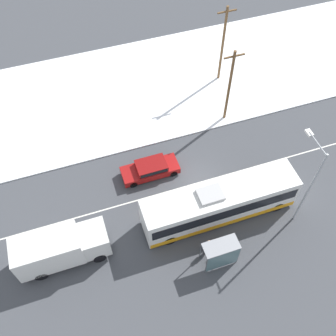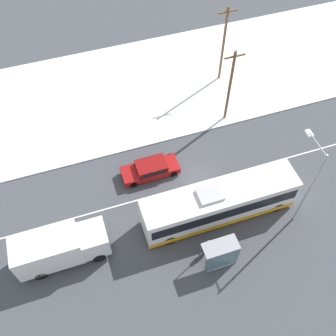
% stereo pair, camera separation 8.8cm
% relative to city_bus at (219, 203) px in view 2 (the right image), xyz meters
% --- Properties ---
extents(ground_plane, '(120.00, 120.00, 0.00)m').
position_rel_city_bus_xyz_m(ground_plane, '(-0.41, 3.18, -1.66)').
color(ground_plane, '#424449').
extents(snow_lot, '(80.00, 14.46, 0.12)m').
position_rel_city_bus_xyz_m(snow_lot, '(-0.41, 15.53, -1.60)').
color(snow_lot, white).
rests_on(snow_lot, ground_plane).
extents(lane_marking_center, '(60.00, 0.12, 0.00)m').
position_rel_city_bus_xyz_m(lane_marking_center, '(-0.41, 3.18, -1.66)').
color(lane_marking_center, silver).
rests_on(lane_marking_center, ground_plane).
extents(city_bus, '(11.82, 2.57, 3.41)m').
position_rel_city_bus_xyz_m(city_bus, '(0.00, 0.00, 0.00)').
color(city_bus, white).
rests_on(city_bus, ground_plane).
extents(box_truck, '(6.47, 2.30, 3.05)m').
position_rel_city_bus_xyz_m(box_truck, '(-11.96, 0.18, 0.01)').
color(box_truck, silver).
rests_on(box_truck, ground_plane).
extents(sedan_car, '(4.75, 1.80, 1.32)m').
position_rel_city_bus_xyz_m(sedan_car, '(-3.78, 5.34, -0.93)').
color(sedan_car, maroon).
rests_on(sedan_car, ground_plane).
extents(pedestrian_at_stop, '(0.58, 0.26, 1.61)m').
position_rel_city_bus_xyz_m(pedestrian_at_stop, '(-1.89, -2.64, -0.68)').
color(pedestrian_at_stop, '#23232D').
rests_on(pedestrian_at_stop, ground_plane).
extents(bus_shelter, '(2.50, 1.20, 2.40)m').
position_rel_city_bus_xyz_m(bus_shelter, '(-1.46, -3.80, 0.00)').
color(bus_shelter, gray).
rests_on(bus_shelter, ground_plane).
extents(streetlamp, '(0.36, 2.40, 8.04)m').
position_rel_city_bus_xyz_m(streetlamp, '(5.46, -1.83, 3.33)').
color(streetlamp, '#9EA3A8').
rests_on(streetlamp, ground_plane).
extents(utility_pole_roadside, '(1.80, 0.24, 7.57)m').
position_rel_city_bus_xyz_m(utility_pole_roadside, '(4.59, 9.21, 2.30)').
color(utility_pole_roadside, brown).
rests_on(utility_pole_roadside, ground_plane).
extents(utility_pole_snowlot, '(1.80, 0.24, 7.99)m').
position_rel_city_bus_xyz_m(utility_pole_snowlot, '(6.21, 14.44, 2.52)').
color(utility_pole_snowlot, brown).
rests_on(utility_pole_snowlot, ground_plane).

